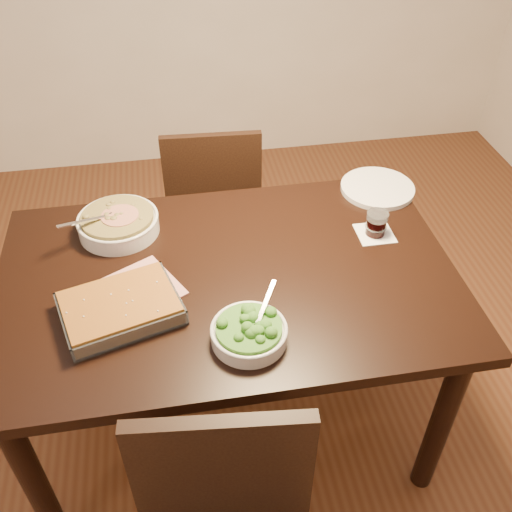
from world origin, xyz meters
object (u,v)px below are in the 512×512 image
table (229,296)px  wine_tumbler (376,223)px  chair_far (213,199)px  baking_dish (120,308)px  broccoli_bowl (249,332)px  dinner_plate (377,188)px  stew_bowl (118,223)px

table → wine_tumbler: bearing=12.7°
chair_far → baking_dish: bearing=72.3°
broccoli_bowl → dinner_plate: bearing=47.6°
broccoli_bowl → stew_bowl: bearing=122.9°
stew_bowl → dinner_plate: size_ratio=1.01×
chair_far → table: bearing=90.8°
table → broccoli_bowl: (0.02, -0.27, 0.12)m
wine_tumbler → stew_bowl: bearing=169.5°
table → dinner_plate: bearing=31.0°
broccoli_bowl → chair_far: bearing=89.5°
stew_bowl → chair_far: 0.71m
baking_dish → chair_far: (0.35, 0.92, -0.30)m
broccoli_bowl → wine_tumbler: bearing=38.5°
wine_tumbler → dinner_plate: size_ratio=0.30×
stew_bowl → broccoli_bowl: (0.35, -0.54, -0.01)m
table → dinner_plate: size_ratio=5.24×
broccoli_bowl → wine_tumbler: size_ratio=2.74×
table → baking_dish: size_ratio=3.77×
stew_bowl → table: bearing=-39.5°
wine_tumbler → chair_far: chair_far is taller
broccoli_bowl → wine_tumbler: (0.48, 0.39, 0.02)m
table → baking_dish: baking_dish is taller
stew_bowl → chair_far: same height
wine_tumbler → chair_far: 0.89m
chair_far → stew_bowl: bearing=59.0°
broccoli_bowl → baking_dish: (-0.34, 0.15, -0.00)m
wine_tumbler → chair_far: size_ratio=0.10×
stew_bowl → broccoli_bowl: size_ratio=1.22×
wine_tumbler → dinner_plate: 0.26m
table → stew_bowl: size_ratio=5.18×
stew_bowl → wine_tumbler: size_ratio=3.33×
table → baking_dish: (-0.32, -0.12, 0.12)m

